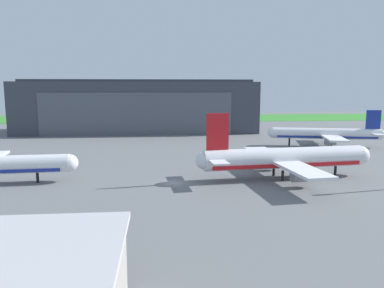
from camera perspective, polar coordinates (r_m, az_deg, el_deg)
name	(u,v)px	position (r m, az deg, el deg)	size (l,w,h in m)	color
ground_plane	(172,183)	(73.97, -3.06, -6.05)	(440.00, 440.00, 0.00)	slate
grass_field_strip	(163,118)	(233.53, -4.60, 4.02)	(440.00, 56.00, 0.08)	#37892F
maintenance_hangar	(139,107)	(163.54, -8.28, 5.78)	(100.25, 32.01, 22.60)	#383D47
airliner_far_right	(326,134)	(126.98, 20.12, 1.47)	(36.03, 31.25, 11.94)	white
airliner_near_left	(286,159)	(79.25, 14.34, -2.24)	(38.36, 33.31, 13.87)	silver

